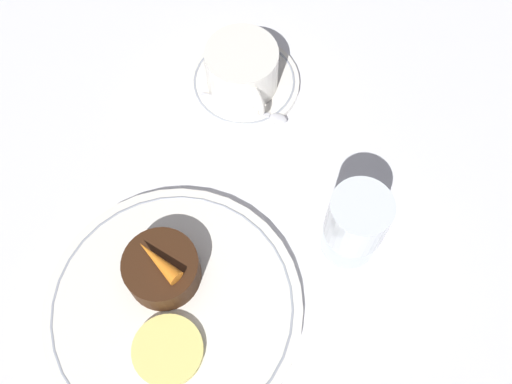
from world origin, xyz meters
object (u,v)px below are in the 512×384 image
at_px(coffee_cup, 242,68).
at_px(dessert_cake, 161,266).
at_px(dinner_plate, 173,308).
at_px(wine_glass, 357,221).

xyz_separation_m(coffee_cup, dessert_cake, (0.20, -0.17, -0.01)).
distance_m(dinner_plate, wine_glass, 0.22).
bearing_deg(coffee_cup, wine_glass, 8.51).
xyz_separation_m(dinner_plate, coffee_cup, (-0.24, 0.17, 0.03)).
bearing_deg(dinner_plate, dessert_cake, 176.24).
bearing_deg(coffee_cup, dinner_plate, -34.78).
bearing_deg(coffee_cup, dessert_cake, -39.34).
relative_size(wine_glass, dessert_cake, 1.40).
height_order(wine_glass, dessert_cake, wine_glass).
bearing_deg(dinner_plate, coffee_cup, 145.22).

